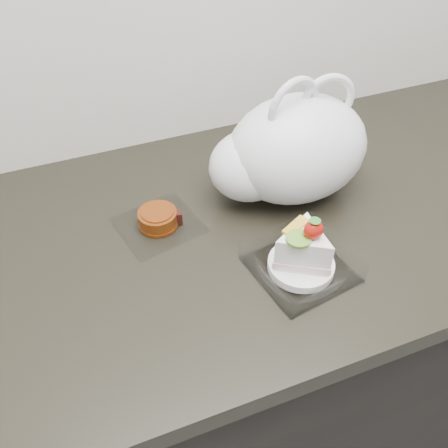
# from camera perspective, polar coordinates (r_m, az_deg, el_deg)

# --- Properties ---
(counter) EXTENTS (2.04, 0.64, 0.90)m
(counter) POSITION_cam_1_polar(r_m,az_deg,el_deg) (1.25, 1.70, -14.94)
(counter) COLOR black
(counter) RESTS_ON ground
(cake_tray) EXTENTS (0.17, 0.17, 0.12)m
(cake_tray) POSITION_cam_1_polar(r_m,az_deg,el_deg) (0.81, 8.93, -3.74)
(cake_tray) COLOR white
(cake_tray) RESTS_ON counter
(mooncake_wrap) EXTENTS (0.16, 0.16, 0.03)m
(mooncake_wrap) POSITION_cam_1_polar(r_m,az_deg,el_deg) (0.89, -7.48, 0.49)
(mooncake_wrap) COLOR white
(mooncake_wrap) RESTS_ON counter
(plastic_bag) EXTENTS (0.31, 0.22, 0.24)m
(plastic_bag) POSITION_cam_1_polar(r_m,az_deg,el_deg) (0.91, 7.33, 8.24)
(plastic_bag) COLOR silver
(plastic_bag) RESTS_ON counter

